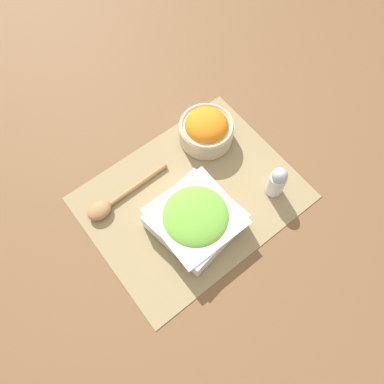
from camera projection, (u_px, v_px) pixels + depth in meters
name	position (u px, v px, depth m)	size (l,w,h in m)	color
ground_plane	(192.00, 198.00, 0.92)	(3.00, 3.00, 0.00)	brown
placemat	(192.00, 197.00, 0.92)	(0.51, 0.39, 0.00)	#937F56
lettuce_bowl	(196.00, 219.00, 0.85)	(0.20, 0.20, 0.08)	white
carrot_bowl	(206.00, 129.00, 0.95)	(0.14, 0.14, 0.09)	#C6B28E
wooden_spoon	(109.00, 204.00, 0.90)	(0.23, 0.05, 0.03)	#9E7042
pepper_shaker	(277.00, 181.00, 0.88)	(0.04, 0.04, 0.10)	silver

